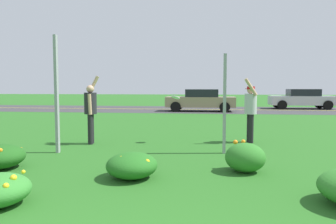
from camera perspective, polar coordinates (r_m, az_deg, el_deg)
The scene contains 12 objects.
ground_plane at distance 12.30m, azimuth 4.40°, elevation -2.99°, with size 120.00×120.00×0.00m, color #26601E.
highway_strip at distance 23.13m, azimuth 5.74°, elevation 0.45°, with size 120.00×7.40×0.01m, color #38383A.
highway_center_stripe at distance 23.13m, azimuth 5.74°, elevation 0.46°, with size 120.00×0.16×0.00m, color yellow.
daylily_clump_front_left at distance 6.23m, azimuth 13.47°, elevation -7.80°, with size 0.74×0.71×0.58m.
daylily_clump_mid_left at distance 5.71m, azimuth -6.40°, elevation -9.34°, with size 0.89×0.96×0.44m.
sign_post_near_path at distance 8.15m, azimuth -19.08°, elevation 2.95°, with size 0.07×0.10×2.81m.
sign_post_by_roadside at distance 7.75m, azimuth 9.95°, elevation 1.41°, with size 0.07×0.10×2.36m.
person_thrower_dark_shirt at distance 9.20m, azimuth -13.50°, elevation 0.59°, with size 0.36×0.52×1.91m.
person_catcher_red_cap_gray_shirt at distance 9.46m, azimuth 14.34°, elevation 0.65°, with size 0.39×0.53×1.83m.
frisbee_white at distance 9.13m, azimuth 1.34°, elevation 2.60°, with size 0.26×0.24×0.15m.
car_silver_center_left at distance 25.65m, azimuth 22.54°, elevation 2.17°, with size 4.50×2.00×1.45m.
car_tan_center_right at distance 21.42m, azimuth 5.80°, elevation 2.11°, with size 4.50×2.00×1.45m.
Camera 1 is at (0.60, -1.30, 1.57)m, focal length 34.53 mm.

